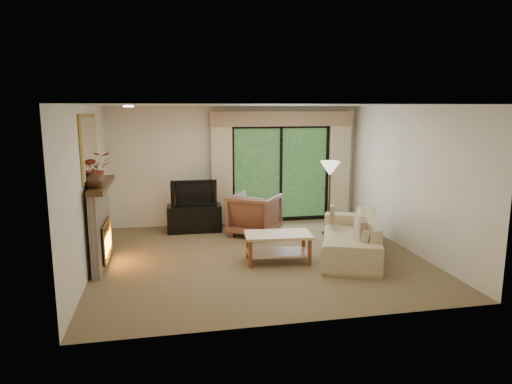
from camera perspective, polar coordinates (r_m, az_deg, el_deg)
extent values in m
plane|color=brown|center=(8.00, 0.43, -8.16)|extent=(5.50, 5.50, 0.00)
plane|color=silver|center=(7.58, 0.45, 10.81)|extent=(5.50, 5.50, 0.00)
plane|color=silver|center=(10.12, -2.46, 3.34)|extent=(5.00, 0.00, 5.00)
plane|color=silver|center=(5.31, 5.97, -3.27)|extent=(5.00, 0.00, 5.00)
plane|color=silver|center=(7.62, -20.24, 0.33)|extent=(0.00, 5.00, 5.00)
plane|color=silver|center=(8.67, 18.54, 1.60)|extent=(0.00, 5.00, 5.00)
cube|color=beige|center=(9.93, -4.31, 2.60)|extent=(0.45, 0.18, 2.35)
cube|color=beige|center=(10.60, 10.35, 2.96)|extent=(0.45, 0.18, 2.35)
cube|color=#9E7D5C|center=(10.11, 3.30, 9.12)|extent=(3.20, 0.24, 0.32)
cube|color=black|center=(9.66, -7.72, -3.26)|extent=(1.13, 0.54, 0.56)
imported|color=black|center=(9.55, -7.80, -0.04)|extent=(0.95, 0.15, 0.55)
imported|color=brown|center=(9.30, -0.15, -2.80)|extent=(1.26, 1.27, 0.84)
imported|color=tan|center=(8.24, 11.67, -5.28)|extent=(1.73, 2.56, 0.70)
cube|color=brown|center=(7.54, 13.21, -4.93)|extent=(0.25, 0.43, 0.42)
cube|color=brown|center=(8.78, 9.50, -2.73)|extent=(0.21, 0.35, 0.34)
imported|color=#3B2714|center=(7.27, -19.61, 1.63)|extent=(0.33, 0.33, 0.29)
imported|color=#96351E|center=(7.47, -19.44, 2.76)|extent=(0.58, 0.54, 0.52)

